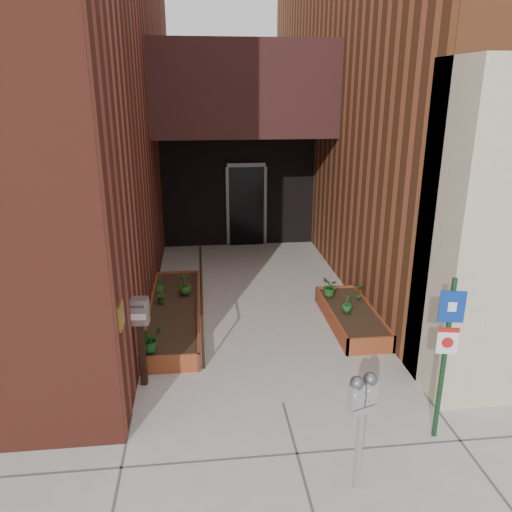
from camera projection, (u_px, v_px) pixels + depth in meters
name	position (u px, v px, depth m)	size (l,w,h in m)	color
ground	(283.00, 403.00, 6.73)	(80.00, 80.00, 0.00)	#9E9991
architecture	(230.00, 45.00, 11.61)	(20.00, 14.60, 10.00)	maroon
planter_left	(175.00, 314.00, 9.07)	(0.90, 3.60, 0.30)	maroon
planter_right	(351.00, 317.00, 8.93)	(0.80, 2.20, 0.30)	maroon
handrail	(201.00, 282.00, 8.88)	(0.04, 3.34, 0.90)	black
parking_meter	(362.00, 402.00, 4.96)	(0.32, 0.20, 1.38)	#ADADB0
sign_post	(447.00, 344.00, 5.68)	(0.28, 0.09, 2.06)	#13351A
payment_dropbox	(140.00, 323.00, 6.86)	(0.28, 0.22, 1.33)	black
shrub_left_a	(150.00, 338.00, 7.41)	(0.36, 0.36, 0.40)	#195016
shrub_left_b	(160.00, 294.00, 9.12)	(0.18, 0.18, 0.32)	#245A19
shrub_left_c	(185.00, 284.00, 9.46)	(0.23, 0.23, 0.41)	#265418
shrub_left_d	(160.00, 283.00, 9.64)	(0.17, 0.17, 0.32)	#1C621D
shrub_right_a	(347.00, 303.00, 8.71)	(0.18, 0.18, 0.32)	#19581F
shrub_right_b	(359.00, 292.00, 9.22)	(0.16, 0.16, 0.31)	#185117
shrub_right_c	(330.00, 287.00, 9.37)	(0.33, 0.33, 0.37)	#1A5819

